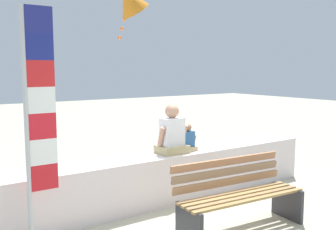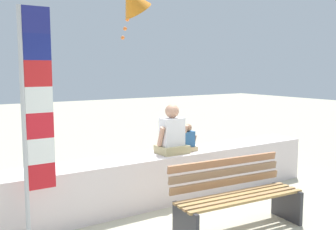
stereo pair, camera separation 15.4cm
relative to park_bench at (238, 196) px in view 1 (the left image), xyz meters
name	(u,v)px [view 1 (the left image)]	position (x,y,z in m)	size (l,w,h in m)	color
ground_plane	(198,223)	(-0.32, 0.42, -0.42)	(40.00, 40.00, 0.00)	#B4AF95
seawall_ledge	(157,178)	(-0.32, 1.42, -0.05)	(5.86, 0.64, 0.75)	silver
park_bench	(238,196)	(0.00, 0.00, 0.00)	(1.78, 0.75, 0.88)	#A27C47
person_adult	(172,134)	(-0.07, 1.38, 0.63)	(0.50, 0.37, 0.77)	tan
person_child	(188,140)	(0.23, 1.38, 0.50)	(0.29, 0.21, 0.44)	tan
flag_banner	(36,113)	(-2.27, 0.90, 1.15)	(0.36, 0.05, 2.74)	#B7B7BC
kite_orange	(129,0)	(0.40, 3.56, 3.01)	(0.82, 0.77, 1.14)	orange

